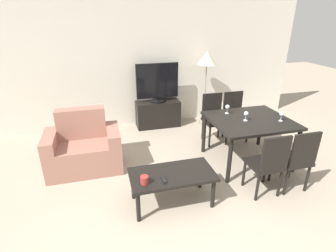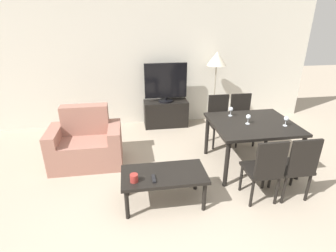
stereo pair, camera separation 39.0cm
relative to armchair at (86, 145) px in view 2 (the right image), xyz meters
name	(u,v)px [view 2 (the right image)]	position (x,y,z in m)	size (l,w,h in m)	color
wall_back	(149,59)	(1.13, 1.56, 1.03)	(6.83, 0.06, 2.70)	silver
armchair	(86,145)	(0.00, 0.00, 0.00)	(1.07, 0.66, 0.90)	#9E6B5B
tv_stand	(166,114)	(1.44, 1.30, -0.05)	(0.89, 0.39, 0.53)	black
tv	(166,83)	(1.44, 1.30, 0.60)	(0.85, 0.30, 0.78)	black
coffee_table	(164,177)	(1.06, -1.13, 0.06)	(1.02, 0.53, 0.43)	black
dining_table	(252,128)	(2.47, -0.46, 0.32)	(1.20, 1.03, 0.72)	black
dining_chair_near	(265,168)	(2.26, -1.28, 0.17)	(0.40, 0.40, 0.88)	black
dining_chair_far	(242,117)	(2.68, 0.37, 0.17)	(0.40, 0.40, 0.88)	black
dining_chair_near_right	(297,165)	(2.68, -1.28, 0.17)	(0.40, 0.40, 0.88)	black
dining_chair_far_left	(219,118)	(2.26, 0.37, 0.17)	(0.40, 0.40, 0.88)	black
floor_lamp	(217,62)	(2.43, 1.20, 1.00)	(0.38, 0.38, 1.52)	gray
remote_primary	(154,179)	(0.92, -1.24, 0.12)	(0.04, 0.15, 0.02)	black
cup_white_near	(134,178)	(0.70, -1.24, 0.16)	(0.09, 0.09, 0.09)	maroon
wine_glass_left	(286,119)	(2.87, -0.64, 0.50)	(0.07, 0.07, 0.15)	silver
wine_glass_center	(231,110)	(2.24, -0.14, 0.50)	(0.07, 0.07, 0.15)	silver
wine_glass_right	(248,117)	(2.37, -0.49, 0.50)	(0.07, 0.07, 0.15)	silver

